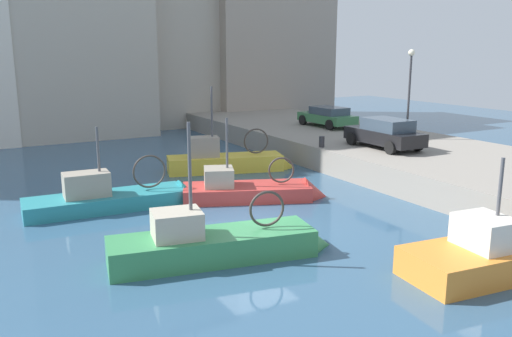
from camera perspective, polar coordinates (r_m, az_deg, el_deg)
The scene contains 14 objects.
water_surface at distance 18.63m, azimuth -0.50°, elevation -6.19°, with size 80.00×80.00×0.00m, color #335675.
quay_wall at distance 25.84m, azimuth 22.45°, elevation -0.44°, with size 9.00×56.00×1.20m, color gray.
fishing_boat_teal at distance 21.42m, azimuth -14.57°, elevation -3.73°, with size 6.93×2.29×4.01m.
fishing_boat_orange at distance 16.77m, azimuth 25.52°, elevation -9.25°, with size 6.73×2.78×4.13m.
fishing_boat_green at distance 15.88m, azimuth -3.66°, elevation -9.18°, with size 6.93×2.79×4.87m.
fishing_boat_red at distance 21.93m, azimuth -0.03°, elevation -3.01°, with size 6.15×3.86×4.20m.
fishing_boat_yellow at distance 27.06m, azimuth -2.79°, elevation 0.06°, with size 6.71×3.29×5.05m.
parked_car_black at distance 27.26m, azimuth 13.62°, elevation 3.69°, with size 2.00×4.26×1.49m.
parked_car_green at distance 34.43m, azimuth 7.66°, elevation 5.56°, with size 2.13×4.10×1.26m.
mooring_bollard_mid at distance 27.05m, azimuth 7.04°, elevation 2.86°, with size 0.28×0.28×0.55m, color #2D2D33.
quay_streetlamp at distance 30.30m, azimuth 16.14°, elevation 9.17°, with size 0.36×0.36×4.83m.
waterfront_building_west at distance 47.72m, azimuth 0.50°, elevation 13.03°, with size 10.95×8.06×12.74m.
waterfront_building_west_mid at distance 40.65m, azimuth -19.74°, elevation 15.50°, with size 10.92×7.85×17.11m.
waterfront_building_east at distance 44.67m, azimuth -10.63°, elevation 15.95°, with size 11.05×7.26×17.54m.
Camera 1 is at (-8.49, -15.46, 5.98)m, focal length 37.41 mm.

